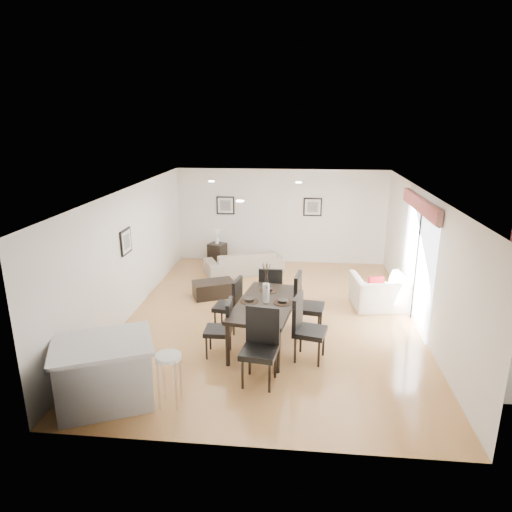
# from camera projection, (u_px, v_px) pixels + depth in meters

# --- Properties ---
(ground) EXTENTS (8.00, 8.00, 0.00)m
(ground) POSITION_uv_depth(u_px,v_px,m) (271.00, 318.00, 9.69)
(ground) COLOR tan
(ground) RESTS_ON ground
(wall_back) EXTENTS (6.00, 0.04, 2.70)m
(wall_back) POSITION_uv_depth(u_px,v_px,m) (281.00, 217.00, 13.11)
(wall_back) COLOR white
(wall_back) RESTS_ON ground
(wall_front) EXTENTS (6.00, 0.04, 2.70)m
(wall_front) POSITION_uv_depth(u_px,v_px,m) (249.00, 354.00, 5.49)
(wall_front) COLOR white
(wall_front) RESTS_ON ground
(wall_left) EXTENTS (0.04, 8.00, 2.70)m
(wall_left) POSITION_uv_depth(u_px,v_px,m) (129.00, 253.00, 9.58)
(wall_left) COLOR white
(wall_left) RESTS_ON ground
(wall_right) EXTENTS (0.04, 8.00, 2.70)m
(wall_right) POSITION_uv_depth(u_px,v_px,m) (423.00, 261.00, 9.01)
(wall_right) COLOR white
(wall_right) RESTS_ON ground
(ceiling) EXTENTS (6.00, 8.00, 0.02)m
(ceiling) POSITION_uv_depth(u_px,v_px,m) (272.00, 191.00, 8.91)
(ceiling) COLOR white
(ceiling) RESTS_ON wall_back
(sofa) EXTENTS (2.23, 1.61, 0.61)m
(sofa) POSITION_uv_depth(u_px,v_px,m) (244.00, 262.00, 12.42)
(sofa) COLOR gray
(sofa) RESTS_ON ground
(armchair) EXTENTS (1.29, 1.16, 0.75)m
(armchair) POSITION_uv_depth(u_px,v_px,m) (379.00, 292.00, 10.06)
(armchair) COLOR beige
(armchair) RESTS_ON ground
(dining_table) EXTENTS (1.32, 2.15, 0.84)m
(dining_table) POSITION_uv_depth(u_px,v_px,m) (266.00, 306.00, 8.37)
(dining_table) COLOR black
(dining_table) RESTS_ON ground
(dining_chair_wnear) EXTENTS (0.48, 0.48, 1.04)m
(dining_chair_wnear) POSITION_uv_depth(u_px,v_px,m) (223.00, 325.00, 8.01)
(dining_chair_wnear) COLOR black
(dining_chair_wnear) RESTS_ON ground
(dining_chair_wfar) EXTENTS (0.57, 0.57, 1.09)m
(dining_chair_wfar) POSITION_uv_depth(u_px,v_px,m) (232.00, 302.00, 8.94)
(dining_chair_wfar) COLOR black
(dining_chair_wfar) RESTS_ON ground
(dining_chair_enear) EXTENTS (0.63, 0.63, 1.18)m
(dining_chair_enear) POSITION_uv_depth(u_px,v_px,m) (305.00, 324.00, 7.87)
(dining_chair_enear) COLOR black
(dining_chair_enear) RESTS_ON ground
(dining_chair_efar) EXTENTS (0.62, 0.62, 1.22)m
(dining_chair_efar) POSITION_uv_depth(u_px,v_px,m) (304.00, 301.00, 8.82)
(dining_chair_efar) COLOR black
(dining_chair_efar) RESTS_ON ground
(dining_chair_head) EXTENTS (0.62, 0.62, 1.22)m
(dining_chair_head) POSITION_uv_depth(u_px,v_px,m) (261.00, 341.00, 7.21)
(dining_chair_head) COLOR black
(dining_chair_head) RESTS_ON ground
(dining_chair_foot) EXTENTS (0.50, 0.50, 1.10)m
(dining_chair_foot) POSITION_uv_depth(u_px,v_px,m) (271.00, 289.00, 9.60)
(dining_chair_foot) COLOR black
(dining_chair_foot) RESTS_ON ground
(vase) EXTENTS (0.97, 1.48, 0.75)m
(vase) POSITION_uv_depth(u_px,v_px,m) (266.00, 286.00, 8.26)
(vase) COLOR white
(vase) RESTS_ON dining_table
(coffee_table) EXTENTS (1.08, 0.89, 0.37)m
(coffee_table) POSITION_uv_depth(u_px,v_px,m) (213.00, 289.00, 10.80)
(coffee_table) COLOR black
(coffee_table) RESTS_ON ground
(side_table) EXTENTS (0.56, 0.56, 0.58)m
(side_table) POSITION_uv_depth(u_px,v_px,m) (217.00, 253.00, 13.29)
(side_table) COLOR black
(side_table) RESTS_ON ground
(table_lamp) EXTENTS (0.22, 0.22, 0.42)m
(table_lamp) POSITION_uv_depth(u_px,v_px,m) (217.00, 235.00, 13.13)
(table_lamp) COLOR white
(table_lamp) RESTS_ON side_table
(cushion) EXTENTS (0.36, 0.23, 0.34)m
(cushion) POSITION_uv_depth(u_px,v_px,m) (376.00, 284.00, 9.91)
(cushion) COLOR #AC1620
(cushion) RESTS_ON armchair
(kitchen_island) EXTENTS (1.72, 1.56, 0.98)m
(kitchen_island) POSITION_uv_depth(u_px,v_px,m) (105.00, 372.00, 6.68)
(kitchen_island) COLOR #BDBDC0
(kitchen_island) RESTS_ON ground
(bar_stool) EXTENTS (0.38, 0.38, 0.84)m
(bar_stool) POSITION_uv_depth(u_px,v_px,m) (169.00, 362.00, 6.53)
(bar_stool) COLOR white
(bar_stool) RESTS_ON ground
(framed_print_back_left) EXTENTS (0.52, 0.04, 0.52)m
(framed_print_back_left) POSITION_uv_depth(u_px,v_px,m) (225.00, 205.00, 13.14)
(framed_print_back_left) COLOR black
(framed_print_back_left) RESTS_ON wall_back
(framed_print_back_right) EXTENTS (0.52, 0.04, 0.52)m
(framed_print_back_right) POSITION_uv_depth(u_px,v_px,m) (313.00, 207.00, 12.91)
(framed_print_back_right) COLOR black
(framed_print_back_right) RESTS_ON wall_back
(framed_print_left_wall) EXTENTS (0.04, 0.52, 0.52)m
(framed_print_left_wall) POSITION_uv_depth(u_px,v_px,m) (126.00, 242.00, 9.30)
(framed_print_left_wall) COLOR black
(framed_print_left_wall) RESTS_ON wall_left
(sliding_door) EXTENTS (0.12, 2.70, 2.57)m
(sliding_door) POSITION_uv_depth(u_px,v_px,m) (418.00, 242.00, 9.21)
(sliding_door) COLOR white
(sliding_door) RESTS_ON wall_right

